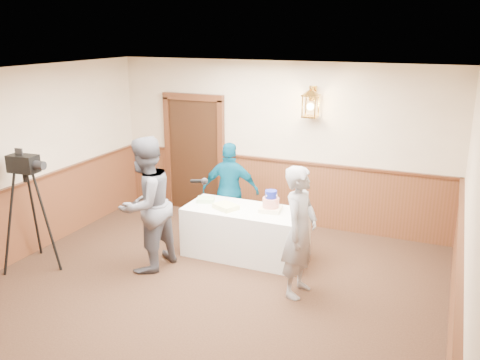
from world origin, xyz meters
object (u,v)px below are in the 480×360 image
at_px(interviewer, 146,205).
at_px(baker, 300,232).
at_px(tiered_cake, 271,203).
at_px(sheet_cake_green, 206,200).
at_px(tv_camera_rig, 30,218).
at_px(sheet_cake_yellow, 226,206).
at_px(assistant_p, 230,191).
at_px(display_table, 245,232).

relative_size(interviewer, baker, 1.12).
xyz_separation_m(tiered_cake, sheet_cake_green, (-1.06, 0.00, -0.09)).
bearing_deg(interviewer, tiered_cake, 131.96).
bearing_deg(tiered_cake, interviewer, -146.63).
height_order(tiered_cake, tv_camera_rig, tv_camera_rig).
distance_m(sheet_cake_yellow, assistant_p, 0.73).
distance_m(display_table, assistant_p, 0.88).
xyz_separation_m(tiered_cake, interviewer, (-1.49, -0.98, 0.09)).
distance_m(sheet_cake_yellow, tv_camera_rig, 2.78).
distance_m(interviewer, baker, 2.19).
distance_m(assistant_p, tv_camera_rig, 3.01).
height_order(display_table, interviewer, interviewer).
bearing_deg(tiered_cake, baker, -50.68).
bearing_deg(assistant_p, tiered_cake, 137.46).
bearing_deg(display_table, tiered_cake, 9.65).
relative_size(display_table, interviewer, 0.94).
bearing_deg(tv_camera_rig, display_table, 25.38).
bearing_deg(sheet_cake_green, baker, -25.74).
xyz_separation_m(display_table, baker, (1.07, -0.78, 0.48)).
distance_m(display_table, tv_camera_rig, 3.08).
bearing_deg(sheet_cake_green, tv_camera_rig, -141.25).
height_order(baker, tv_camera_rig, baker).
xyz_separation_m(display_table, assistant_p, (-0.50, 0.59, 0.42)).
bearing_deg(assistant_p, sheet_cake_green, 58.70).
distance_m(sheet_cake_green, interviewer, 1.09).
xyz_separation_m(interviewer, assistant_p, (0.61, 1.50, -0.17)).
xyz_separation_m(display_table, tiered_cake, (0.38, 0.06, 0.50)).
distance_m(sheet_cake_green, tv_camera_rig, 2.53).
bearing_deg(display_table, sheet_cake_yellow, -158.23).
relative_size(display_table, tv_camera_rig, 1.09).
xyz_separation_m(sheet_cake_yellow, tv_camera_rig, (-2.39, -1.41, -0.04)).
xyz_separation_m(display_table, tv_camera_rig, (-2.66, -1.52, 0.37)).
bearing_deg(sheet_cake_yellow, interviewer, -136.26).
height_order(baker, assistant_p, baker).
bearing_deg(tv_camera_rig, interviewer, 16.90).
height_order(display_table, baker, baker).
bearing_deg(tiered_cake, sheet_cake_green, 179.88).
xyz_separation_m(assistant_p, tv_camera_rig, (-2.16, -2.10, -0.05)).
xyz_separation_m(sheet_cake_green, baker, (1.75, -0.84, 0.07)).
bearing_deg(sheet_cake_green, tiered_cake, -0.12).
xyz_separation_m(display_table, interviewer, (-1.12, -0.92, 0.58)).
height_order(sheet_cake_yellow, assistant_p, assistant_p).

